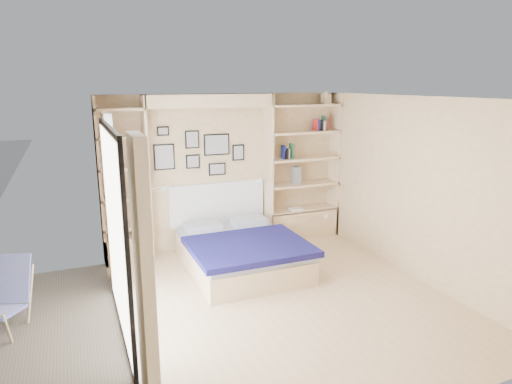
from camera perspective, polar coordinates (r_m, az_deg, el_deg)
name	(u,v)px	position (r m, az deg, el deg)	size (l,w,h in m)	color
ground	(284,299)	(5.94, 3.49, -13.20)	(4.50, 4.50, 0.00)	tan
room_shell	(217,193)	(6.77, -4.95, -0.13)	(4.50, 4.50, 4.50)	#DEBA8B
bed	(241,251)	(6.73, -1.91, -7.40)	(1.62, 2.11, 1.07)	beige
photo_gallery	(199,152)	(7.32, -7.19, 5.04)	(1.48, 0.02, 0.82)	black
reading_lamps	(213,184)	(7.24, -5.45, 0.94)	(1.92, 0.12, 0.15)	silver
shelf_decor	(290,143)	(7.71, 4.28, 6.18)	(3.60, 0.23, 2.03)	#A51E1E
deck_chair	(2,296)	(5.85, -29.15, -11.33)	(0.71, 0.90, 0.80)	tan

